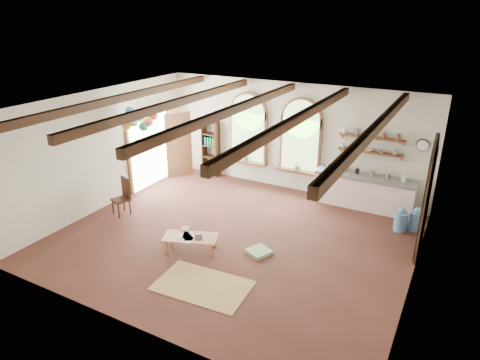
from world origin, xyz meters
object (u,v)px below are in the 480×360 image
Objects in this scene: side_chair at (122,204)px; balloon_cluster at (139,119)px; coffee_table at (190,238)px; kitchen_counter at (364,191)px.

balloon_cluster is at bearing 95.68° from side_chair.
coffee_table is at bearing -13.80° from side_chair.
balloon_cluster is at bearing 147.82° from coffee_table.
side_chair is 0.87× the size of balloon_cluster.
balloon_cluster is at bearing -156.94° from kitchen_counter.
side_chair is (-5.53, -3.49, -0.18)m from kitchen_counter.
side_chair is at bearing -147.78° from kitchen_counter.
balloon_cluster reaches higher than kitchen_counter.
balloon_cluster reaches higher than coffee_table.
balloon_cluster is (-5.64, -2.40, 1.87)m from kitchen_counter.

